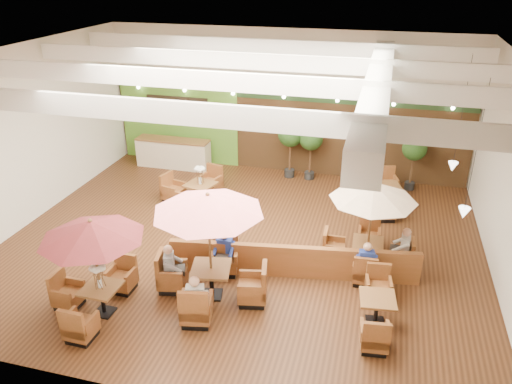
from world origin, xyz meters
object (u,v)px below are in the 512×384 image
(table_0, at_px, (92,247))
(topiary_1, at_px, (311,141))
(diner_1, at_px, (224,248))
(diner_0, at_px, (195,295))
(table_5, at_px, (377,195))
(topiary_2, at_px, (414,151))
(table_1, at_px, (209,228))
(booth_divider, at_px, (293,261))
(table_4, at_px, (376,311))
(diner_3, at_px, (366,259))
(table_3, at_px, (193,192))
(service_counter, at_px, (173,153))
(diner_2, at_px, (171,264))
(diner_4, at_px, (403,245))
(topiary_0, at_px, (290,137))

(table_0, bearing_deg, topiary_1, 70.31)
(diner_1, bearing_deg, diner_0, 88.04)
(table_5, bearing_deg, topiary_2, 40.25)
(table_1, bearing_deg, diner_0, -101.53)
(booth_divider, relative_size, table_4, 2.68)
(table_1, bearing_deg, topiary_1, 70.12)
(table_0, relative_size, diner_3, 3.26)
(diner_0, xyz_separation_m, diner_3, (3.69, 2.60, -0.02))
(table_0, bearing_deg, table_3, 91.06)
(service_counter, distance_m, topiary_1, 5.65)
(table_1, bearing_deg, booth_divider, 25.58)
(diner_0, height_order, diner_2, diner_0)
(table_4, bearing_deg, topiary_2, 77.01)
(diner_1, bearing_deg, service_counter, -58.79)
(diner_4, bearing_deg, table_1, 121.30)
(service_counter, bearing_deg, table_5, -10.15)
(service_counter, distance_m, diner_0, 9.87)
(table_1, bearing_deg, table_3, 104.68)
(table_1, distance_m, topiary_2, 9.38)
(booth_divider, relative_size, diner_3, 8.40)
(diner_0, bearing_deg, table_3, 95.97)
(diner_0, height_order, diner_1, diner_0)
(table_0, xyz_separation_m, diner_2, (1.29, 1.31, -1.07))
(topiary_0, height_order, diner_0, topiary_0)
(table_4, xyz_separation_m, diner_4, (0.55, 2.45, 0.42))
(table_0, height_order, diner_2, table_0)
(diner_0, bearing_deg, diner_1, 74.05)
(table_0, height_order, diner_3, table_0)
(table_4, distance_m, diner_1, 4.21)
(table_3, relative_size, diner_1, 3.54)
(topiary_1, relative_size, diner_0, 2.45)
(table_1, bearing_deg, table_4, -11.50)
(diner_4, bearing_deg, table_4, 170.56)
(table_1, relative_size, topiary_0, 1.33)
(table_3, height_order, diner_1, table_3)
(table_4, bearing_deg, diner_4, 70.48)
(table_4, distance_m, topiary_2, 8.11)
(topiary_2, relative_size, diner_4, 2.46)
(booth_divider, distance_m, diner_4, 3.02)
(topiary_0, xyz_separation_m, diner_1, (-0.38, -6.91, -0.89))
(table_0, height_order, table_1, table_1)
(table_1, distance_m, diner_4, 5.35)
(booth_divider, height_order, topiary_2, topiary_2)
(topiary_0, relative_size, diner_3, 2.79)
(topiary_2, relative_size, diner_3, 2.57)
(booth_divider, bearing_deg, diner_0, -135.47)
(table_0, relative_size, diner_1, 3.21)
(table_0, xyz_separation_m, diner_4, (6.96, 3.77, -1.07))
(topiary_2, bearing_deg, table_0, -128.02)
(topiary_0, bearing_deg, booth_divider, -77.85)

